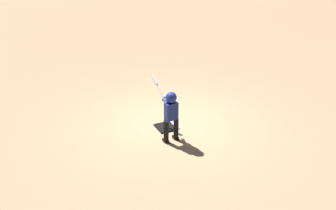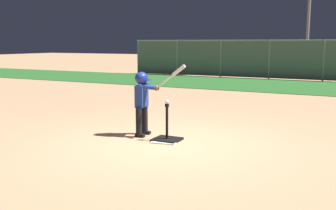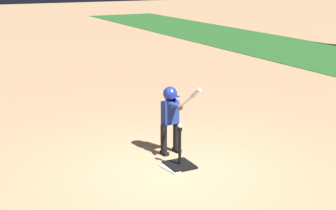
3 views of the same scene
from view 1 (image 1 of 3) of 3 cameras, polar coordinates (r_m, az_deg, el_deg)
The scene contains 5 objects.
ground_plane at distance 9.75m, azimuth 0.44°, elevation -2.76°, with size 90.00×90.00×0.00m, color tan.
home_plate at distance 9.59m, azimuth -0.10°, elevation -3.20°, with size 0.44×0.44×0.02m, color white.
batting_tee at distance 9.53m, azimuth -0.39°, elevation -2.91°, with size 0.47×0.43×0.67m.
batter_child at distance 8.70m, azimuth 0.35°, elevation -0.69°, with size 0.99×0.39×1.37m.
baseball at distance 9.25m, azimuth -0.40°, elevation 0.50°, with size 0.07×0.07×0.07m, color white.
Camera 1 is at (-7.72, 3.73, 4.64)m, focal length 42.00 mm.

